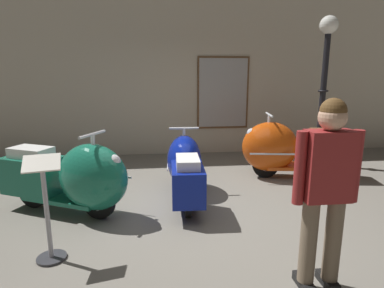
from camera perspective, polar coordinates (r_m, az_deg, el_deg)
The scene contains 8 objects.
ground_plane at distance 4.16m, azimuth 1.98°, elevation -12.64°, with size 60.00×60.00×0.00m, color slate.
showroom_back_wall at distance 7.07m, azimuth -3.46°, elevation 12.06°, with size 18.00×0.63×3.43m.
scooter_0 at distance 4.28m, azimuth -20.31°, elevation -5.63°, with size 1.81×1.23×1.08m.
scooter_1 at distance 4.59m, azimuth -1.22°, elevation -4.19°, with size 0.55×1.63×0.98m.
scooter_2 at distance 5.67m, azimuth 16.58°, elevation -0.86°, with size 1.87×0.77×1.11m.
lamppost at distance 6.58m, azimuth 22.55°, elevation 11.00°, with size 0.33×0.33×2.79m.
visitor_0 at distance 2.73m, azimuth 22.83°, elevation -6.59°, with size 0.54×0.25×1.59m.
info_stanchion at distance 3.39m, azimuth -24.39°, elevation -12.01°, with size 0.36×0.29×1.03m.
Camera 1 is at (-0.57, -3.72, 1.77)m, focal length 29.87 mm.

